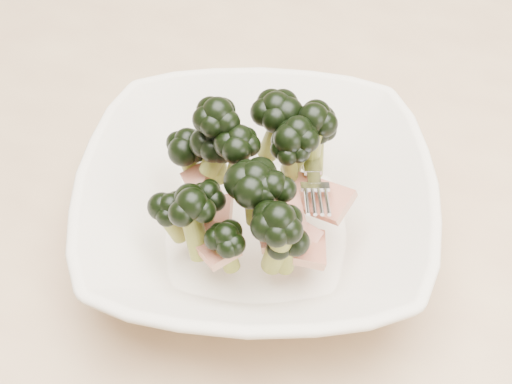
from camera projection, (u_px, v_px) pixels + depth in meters
dining_table at (342, 283)px, 0.67m from camera, size 1.20×0.80×0.75m
broccoli_dish at (256, 200)px, 0.55m from camera, size 0.36×0.36×0.12m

